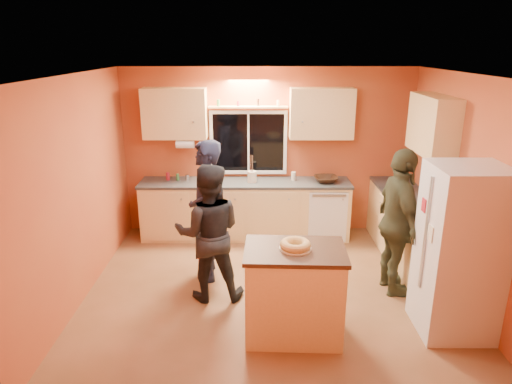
{
  "coord_description": "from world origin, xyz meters",
  "views": [
    {
      "loc": [
        -0.19,
        -5.02,
        2.91
      ],
      "look_at": [
        -0.18,
        0.4,
        1.15
      ],
      "focal_mm": 32.0,
      "sensor_mm": 36.0,
      "label": 1
    }
  ],
  "objects_px": {
    "person_center": "(209,233)",
    "person_right": "(398,223)",
    "refrigerator": "(460,252)",
    "person_left": "(206,211)",
    "island": "(294,292)"
  },
  "relations": [
    {
      "from": "person_center",
      "to": "island",
      "type": "bearing_deg",
      "value": 137.53
    },
    {
      "from": "refrigerator",
      "to": "person_left",
      "type": "xyz_separation_m",
      "value": [
        -2.7,
        1.16,
        0.01
      ]
    },
    {
      "from": "refrigerator",
      "to": "island",
      "type": "bearing_deg",
      "value": -176.79
    },
    {
      "from": "person_center",
      "to": "person_right",
      "type": "bearing_deg",
      "value": 179.82
    },
    {
      "from": "refrigerator",
      "to": "person_center",
      "type": "bearing_deg",
      "value": 165.78
    },
    {
      "from": "refrigerator",
      "to": "island",
      "type": "xyz_separation_m",
      "value": [
        -1.69,
        -0.09,
        -0.4
      ]
    },
    {
      "from": "island",
      "to": "person_right",
      "type": "xyz_separation_m",
      "value": [
        1.3,
        0.88,
        0.4
      ]
    },
    {
      "from": "refrigerator",
      "to": "person_center",
      "type": "height_order",
      "value": "refrigerator"
    },
    {
      "from": "person_left",
      "to": "person_center",
      "type": "height_order",
      "value": "person_left"
    },
    {
      "from": "person_left",
      "to": "person_center",
      "type": "distance_m",
      "value": 0.51
    },
    {
      "from": "island",
      "to": "person_center",
      "type": "xyz_separation_m",
      "value": [
        -0.93,
        0.76,
        0.33
      ]
    },
    {
      "from": "person_left",
      "to": "person_right",
      "type": "distance_m",
      "value": 2.34
    },
    {
      "from": "person_right",
      "to": "island",
      "type": "bearing_deg",
      "value": 120.46
    },
    {
      "from": "person_center",
      "to": "person_right",
      "type": "relative_size",
      "value": 0.92
    },
    {
      "from": "island",
      "to": "person_center",
      "type": "distance_m",
      "value": 1.25
    }
  ]
}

